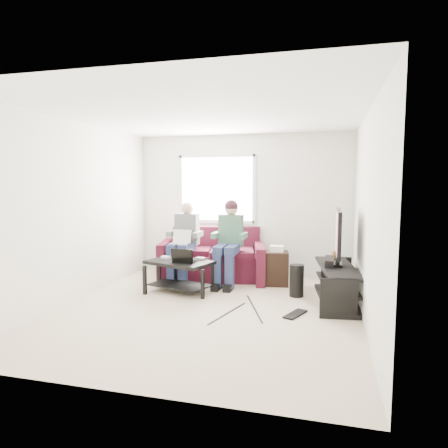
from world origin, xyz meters
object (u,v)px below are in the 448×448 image
(tv, at_px, (338,234))
(tv_stand, at_px, (337,286))
(coffee_table, at_px, (180,269))
(sofa, at_px, (212,260))
(end_table, at_px, (277,267))
(subwoofer, at_px, (297,281))

(tv, bearing_deg, tv_stand, -88.53)
(coffee_table, xyz_separation_m, tv_stand, (2.39, 0.07, -0.14))
(coffee_table, bearing_deg, sofa, 77.44)
(tv, relative_size, end_table, 1.65)
(tv_stand, distance_m, tv, 0.75)
(coffee_table, bearing_deg, tv_stand, 1.78)
(subwoofer, relative_size, end_table, 0.73)
(tv, xyz_separation_m, subwoofer, (-0.59, 0.03, -0.74))
(sofa, xyz_separation_m, end_table, (1.20, -0.20, -0.03))
(sofa, xyz_separation_m, tv, (2.16, -0.85, 0.65))
(sofa, distance_m, tv_stand, 2.37)
(tv, bearing_deg, end_table, 146.00)
(sofa, height_order, end_table, sofa)
(tv, bearing_deg, sofa, 158.45)
(tv_stand, bearing_deg, coffee_table, -178.22)
(sofa, distance_m, end_table, 1.22)
(sofa, distance_m, tv, 2.41)
(coffee_table, xyz_separation_m, end_table, (1.43, 0.82, -0.07))
(tv, height_order, subwoofer, tv)
(sofa, height_order, subwoofer, sofa)
(tv, bearing_deg, coffee_table, -175.83)
(sofa, bearing_deg, tv, -21.55)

